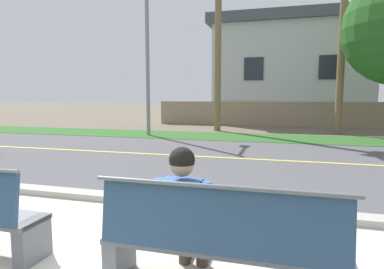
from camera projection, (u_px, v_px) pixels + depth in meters
name	position (u px, v px, depth m)	size (l,w,h in m)	color
ground_plane	(220.00, 149.00, 10.48)	(140.00, 140.00, 0.00)	#665B4C
sidewalk_pavement	(78.00, 267.00, 3.21)	(44.00, 3.60, 0.01)	beige
curb_edge	(153.00, 201.00, 5.07)	(44.00, 0.30, 0.11)	#ADA89E
street_asphalt	(210.00, 157.00, 9.05)	(52.00, 8.00, 0.01)	#515156
road_centre_line	(210.00, 157.00, 9.05)	(48.00, 0.14, 0.01)	#E0CC4C
far_verge_grass	(235.00, 137.00, 13.63)	(48.00, 2.80, 0.02)	#2D6026
bench_right	(220.00, 244.00, 2.67)	(2.05, 0.48, 1.01)	slate
seated_person_blue	(185.00, 209.00, 2.91)	(0.52, 0.68, 1.25)	#47382D
streetlamp	(149.00, 40.00, 13.95)	(0.24, 2.10, 7.18)	gray
garden_wall	(268.00, 114.00, 18.79)	(13.00, 0.36, 1.40)	gray
house_across_street	(289.00, 71.00, 21.24)	(9.73, 6.91, 6.55)	#B7BCC1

